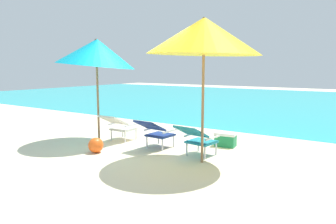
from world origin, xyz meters
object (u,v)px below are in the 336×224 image
Objects in this scene: lounge_chair_left at (119,125)px; cooler_box at (225,139)px; lounge_chair_center at (155,131)px; beach_umbrella_right at (204,36)px; beach_ball at (96,145)px; beach_umbrella_left at (96,53)px; lounge_chair_right at (197,137)px.

lounge_chair_left is 2.57m from cooler_box.
beach_umbrella_right is at bearing -13.43° from lounge_chair_center.
lounge_chair_center reaches higher than cooler_box.
lounge_chair_left is 1.11m from beach_ball.
beach_umbrella_left reaches higher than lounge_chair_center.
lounge_chair_right is 3.13m from beach_umbrella_left.
beach_umbrella_right reaches higher than lounge_chair_center.
beach_umbrella_left is 2.88m from beach_umbrella_right.
lounge_chair_left is 1.74× the size of cooler_box.
lounge_chair_right is at bearing -96.44° from cooler_box.
lounge_chair_center is 2.33m from beach_umbrella_left.
cooler_box is (-0.13, 1.39, -2.18)m from beach_umbrella_right.
beach_umbrella_right is 2.59m from cooler_box.
beach_umbrella_right is at bearing -2.08° from beach_umbrella_left.
beach_umbrella_left reaches higher than beach_ball.
beach_ball is at bearing -154.99° from lounge_chair_right.
beach_umbrella_left reaches higher than lounge_chair_right.
beach_umbrella_left is 5.08× the size of cooler_box.
lounge_chair_left and lounge_chair_right have the same top height.
lounge_chair_center and lounge_chair_right have the same top height.
beach_umbrella_right reaches higher than lounge_chair_right.
cooler_box is (2.35, 1.00, -0.24)m from lounge_chair_left.
lounge_chair_right is 0.36× the size of beach_umbrella_left.
cooler_box is at bearing 95.32° from beach_umbrella_right.
lounge_chair_right is at bearing 25.01° from beach_ball.
beach_umbrella_left is (-2.61, -0.15, 1.73)m from lounge_chair_right.
lounge_chair_left is at bearing 170.91° from beach_umbrella_right.
beach_ball is 0.63× the size of cooler_box.
beach_ball is (-1.93, -0.90, -0.24)m from lounge_chair_right.
lounge_chair_center is (1.16, -0.08, 0.00)m from lounge_chair_left.
lounge_chair_left is 0.33× the size of beach_umbrella_right.
lounge_chair_right is 2.88× the size of beach_ball.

